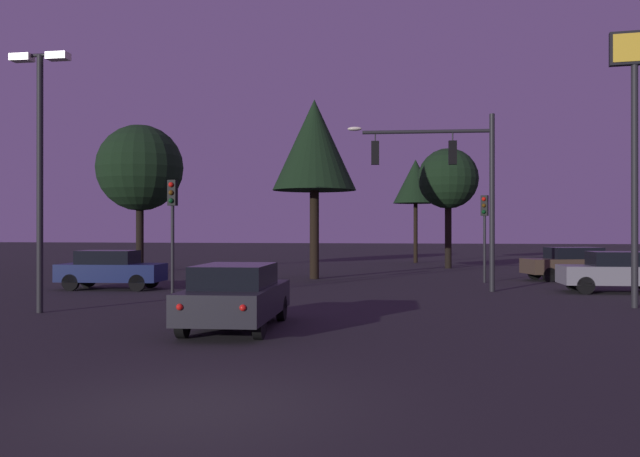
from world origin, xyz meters
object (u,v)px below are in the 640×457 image
car_far_lane (571,263)px  store_sign_illuminated (635,109)px  car_crossing_right (111,269)px  tree_right_cluster (140,168)px  traffic_light_corner_left (484,220)px  traffic_light_corner_right (172,214)px  car_crossing_left (617,271)px  tree_center_horizon (416,182)px  tree_left_far (314,146)px  car_nearside_lane (236,295)px  parking_lot_lamp_post (40,146)px  tree_behind_sign (448,179)px  traffic_signal_mast_arm (451,172)px

car_far_lane → store_sign_illuminated: bearing=-92.4°
car_crossing_right → tree_right_cluster: bearing=108.0°
traffic_light_corner_left → store_sign_illuminated: store_sign_illuminated is taller
tree_right_cluster → traffic_light_corner_right: bearing=-61.9°
car_crossing_left → tree_right_cluster: (-22.65, 9.06, 4.94)m
car_crossing_right → tree_center_horizon: size_ratio=0.57×
traffic_light_corner_left → tree_left_far: bearing=171.5°
car_nearside_lane → parking_lot_lamp_post: parking_lot_lamp_post is taller
car_far_lane → tree_right_cluster: size_ratio=0.56×
car_crossing_right → parking_lot_lamp_post: bearing=-78.7°
parking_lot_lamp_post → tree_left_far: tree_left_far is taller
tree_left_far → car_far_lane: bearing=4.3°
store_sign_illuminated → tree_right_cluster: 25.98m
tree_behind_sign → traffic_light_corner_right: bearing=-118.0°
traffic_signal_mast_arm → store_sign_illuminated: (5.21, -4.79, 1.41)m
parking_lot_lamp_post → traffic_light_corner_left: bearing=44.5°
car_crossing_left → car_crossing_right: size_ratio=1.00×
traffic_signal_mast_arm → car_crossing_right: size_ratio=1.62×
store_sign_illuminated → traffic_light_corner_left: bearing=111.4°
car_nearside_lane → parking_lot_lamp_post: bearing=161.0°
tree_behind_sign → tree_center_horizon: bearing=107.6°
car_nearside_lane → parking_lot_lamp_post: 7.72m
traffic_light_corner_right → tree_behind_sign: (10.14, 19.06, 2.49)m
car_crossing_left → parking_lot_lamp_post: bearing=-153.3°
tree_center_horizon → traffic_light_corner_right: bearing=-107.6°
traffic_light_corner_left → car_crossing_left: bearing=-42.7°
traffic_signal_mast_arm → car_crossing_right: traffic_signal_mast_arm is taller
car_crossing_right → store_sign_illuminated: size_ratio=0.50×
car_far_lane → parking_lot_lamp_post: (-17.35, -15.08, 3.89)m
parking_lot_lamp_post → tree_left_far: size_ratio=0.85×
traffic_light_corner_right → tree_right_cluster: bearing=118.1°
tree_left_far → tree_center_horizon: bearing=74.7°
traffic_light_corner_left → tree_right_cluster: (-18.19, 4.94, 2.99)m
traffic_light_corner_right → tree_right_cluster: 14.81m
car_crossing_right → traffic_signal_mast_arm: bearing=5.4°
traffic_signal_mast_arm → tree_right_cluster: 19.07m
traffic_light_corner_left → traffic_light_corner_right: 13.82m
traffic_signal_mast_arm → tree_behind_sign: bearing=88.5°
car_far_lane → tree_right_cluster: bearing=172.6°
traffic_signal_mast_arm → traffic_light_corner_left: 5.03m
traffic_signal_mast_arm → car_far_lane: bearing=48.7°
car_crossing_left → car_crossing_right: (-19.20, -1.53, -0.00)m
traffic_light_corner_left → store_sign_illuminated: (3.60, -9.21, 3.20)m
car_far_lane → tree_left_far: size_ratio=0.53×
tree_behind_sign → tree_center_horizon: tree_center_horizon is taller
traffic_light_corner_left → car_far_lane: (4.08, 2.06, -1.95)m
tree_behind_sign → tree_left_far: size_ratio=0.85×
car_crossing_left → tree_left_far: tree_left_far is taller
car_crossing_right → tree_center_horizon: bearing=63.8°
car_nearside_lane → store_sign_illuminated: bearing=29.5°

